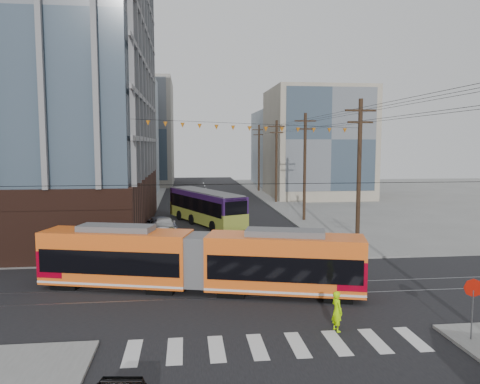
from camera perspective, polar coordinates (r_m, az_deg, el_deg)
The scene contains 14 objects.
ground at distance 22.12m, azimuth 3.03°, elevation -15.07°, with size 160.00×160.00×0.00m, color slate.
bg_bldg_nw_near at distance 73.62m, azimuth -17.30°, elevation 6.48°, with size 18.00×16.00×18.00m, color #8C99A5.
bg_bldg_ne_near at distance 71.09m, azimuth 9.35°, elevation 5.89°, with size 14.00×14.00×16.00m, color gray.
bg_bldg_nw_far at distance 92.98m, azimuth -13.20°, elevation 7.03°, with size 16.00×18.00×20.00m, color gray.
bg_bldg_ne_far at distance 90.94m, azimuth 7.09°, elevation 5.28°, with size 16.00×16.00×14.00m, color #8C99A5.
utility_pole_far at distance 77.34m, azimuth 2.32°, elevation 4.11°, with size 0.30×0.30×11.00m, color black.
streetcar at distance 25.42m, azimuth -5.07°, elevation -8.34°, with size 17.36×2.44×3.35m, color orange, non-canonical shape.
city_bus at distance 46.20m, azimuth -4.21°, elevation -1.84°, with size 2.60×12.02×3.41m, color #2F144A, non-canonical shape.
parked_car_silver at distance 36.36m, azimuth -9.64°, elevation -5.42°, with size 1.76×5.05×1.66m, color #A0A0A1.
parked_car_white at distance 41.87m, azimuth -9.25°, elevation -4.06°, with size 2.04×5.02×1.46m, color silver.
parked_car_grey at distance 42.61m, azimuth -10.02°, elevation -3.89°, with size 2.45×5.31×1.48m, color #555968.
pedestrian at distance 20.80m, azimuth 11.73°, elevation -14.04°, with size 0.63×0.42×1.73m, color #B1FF02.
stop_sign at distance 21.27m, azimuth 26.45°, elevation -13.07°, with size 0.74×0.74×2.45m, color #9F0F03, non-canonical shape.
jersey_barrier at distance 36.76m, azimuth 12.32°, elevation -6.04°, with size 0.89×3.95×0.79m, color slate.
Camera 1 is at (-3.50, -20.36, 7.92)m, focal length 35.00 mm.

